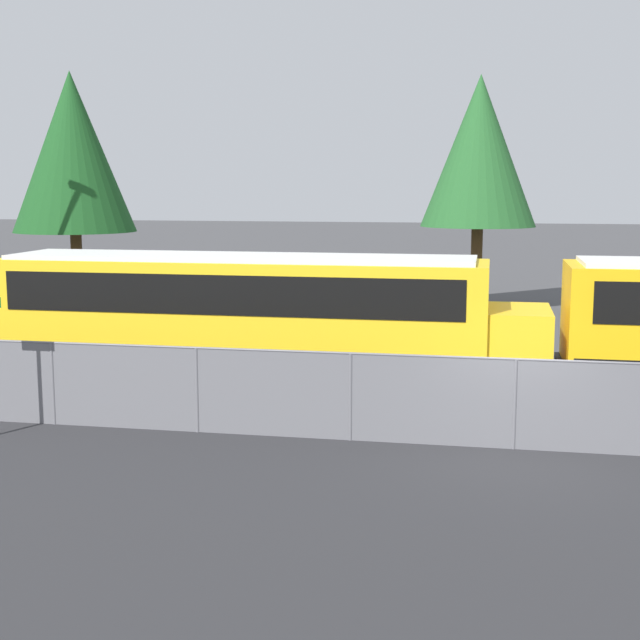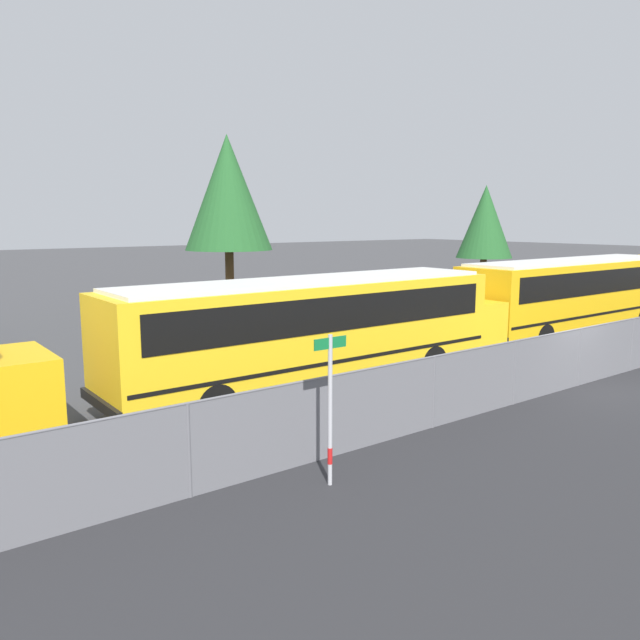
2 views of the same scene
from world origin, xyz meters
name	(u,v)px [view 1 (image 1 of 2)]	position (x,y,z in m)	size (l,w,h in m)	color
ground_plane	(513,449)	(0.00, 0.00, 0.00)	(200.00, 200.00, 0.00)	#424244
road_strip	(525,595)	(0.00, -6.00, 0.00)	(100.79, 12.00, 0.01)	#2B2B2D
fence	(515,403)	(0.00, 0.00, 0.87)	(66.86, 0.07, 1.71)	#9EA0A5
school_bus_1	(253,308)	(-6.09, 4.26, 1.88)	(13.22, 2.59, 3.15)	yellow
tree_2	(479,152)	(-1.04, 18.58, 6.06)	(4.38, 4.38, 8.93)	#51381E
tree_3	(72,152)	(-16.49, 16.29, 6.05)	(4.72, 4.72, 9.14)	#51381E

